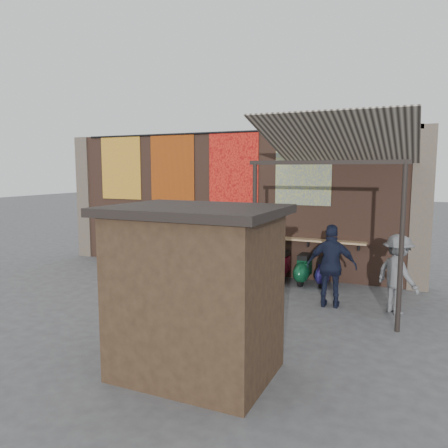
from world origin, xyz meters
name	(u,v)px	position (x,y,z in m)	size (l,w,h in m)	color
ground	(181,292)	(0.00, 0.00, 0.00)	(70.00, 70.00, 0.00)	#474749
brick_wall	(227,202)	(0.00, 2.70, 2.00)	(10.00, 0.40, 4.00)	brown
pier_left	(88,197)	(-5.20, 2.70, 2.00)	(0.50, 0.50, 4.00)	#4C4238
pier_right	(422,209)	(5.20, 2.70, 2.00)	(0.50, 0.50, 4.00)	#4C4238
eating_counter	(221,234)	(0.00, 2.33, 1.10)	(8.00, 0.32, 0.05)	#9E7A51
shelf_box	(220,229)	(-0.03, 2.30, 1.26)	(0.56, 0.29, 0.27)	white
tapestry_redgold	(121,168)	(-3.60, 2.48, 3.00)	(1.50, 0.02, 2.00)	#9A3316
tapestry_sun	(172,167)	(-1.70, 2.48, 3.00)	(1.50, 0.02, 2.00)	#F75D0E
tapestry_orange	(233,167)	(0.30, 2.48, 3.00)	(1.50, 0.02, 2.00)	red
tapestry_multi	(303,167)	(2.30, 2.48, 3.00)	(1.50, 0.02, 2.00)	#2A449A
hang_rail	(223,132)	(0.00, 2.47, 3.98)	(0.06, 0.06, 9.50)	black
scooter_stool_0	(138,252)	(-2.66, 1.99, 0.42)	(0.40, 0.89, 0.84)	#0C5627
scooter_stool_1	(155,256)	(-2.07, 2.04, 0.35)	(0.33, 0.73, 0.70)	navy
scooter_stool_2	(170,256)	(-1.53, 1.97, 0.40)	(0.38, 0.84, 0.80)	#973214
scooter_stool_3	(187,259)	(-0.95, 2.01, 0.35)	(0.33, 0.73, 0.69)	navy
scooter_stool_4	(203,259)	(-0.42, 1.96, 0.40)	(0.38, 0.85, 0.80)	navy
scooter_stool_5	(224,262)	(0.21, 2.02, 0.35)	(0.33, 0.74, 0.70)	black
scooter_stool_6	(241,264)	(0.77, 1.98, 0.37)	(0.35, 0.79, 0.75)	black
scooter_stool_7	(260,263)	(1.29, 2.05, 0.42)	(0.39, 0.88, 0.83)	maroon
scooter_stool_8	(281,266)	(1.88, 2.01, 0.39)	(0.37, 0.83, 0.79)	maroon
scooter_stool_9	(303,269)	(2.50, 1.96, 0.39)	(0.37, 0.81, 0.77)	#0D4527
scooter_stool_10	(324,272)	(3.02, 1.98, 0.35)	(0.34, 0.75, 0.71)	#1C1551
diner_left	(122,238)	(-3.25, 2.00, 0.83)	(0.61, 0.40, 1.66)	#9DBFE5
diner_right	(145,239)	(-2.40, 2.00, 0.85)	(0.83, 0.64, 1.70)	#2A2127
shopper_navy	(332,266)	(3.51, 0.36, 0.90)	(1.05, 0.44, 1.79)	black
shopper_grey	(397,274)	(4.81, 0.50, 0.82)	(1.06, 0.61, 1.64)	#5D5E62
shopper_tan	(265,259)	(1.74, 1.13, 0.75)	(0.73, 0.48, 1.50)	#786C4C
market_stall	(196,296)	(2.32, -3.57, 1.16)	(2.14, 1.61, 2.32)	black
stall_roof	(195,210)	(2.32, -3.57, 2.38)	(2.40, 1.85, 0.12)	black
stall_sign	(220,250)	(2.32, -2.73, 1.68)	(1.20, 0.04, 0.50)	gold
stall_shelf	(220,301)	(2.32, -2.73, 0.85)	(1.78, 0.10, 0.06)	#473321
awning_canvas	(340,141)	(3.50, 0.90, 3.55)	(3.20, 3.40, 0.03)	beige
awning_ledger	(352,129)	(3.50, 2.49, 3.95)	(3.30, 0.08, 0.12)	#33261C
awning_header	(325,162)	(3.50, -0.60, 3.08)	(3.00, 0.08, 0.08)	black
awning_post_left	(254,238)	(2.10, -0.60, 1.55)	(0.09, 0.09, 3.10)	black
awning_post_right	(401,248)	(4.90, -0.60, 1.55)	(0.09, 0.09, 3.10)	black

